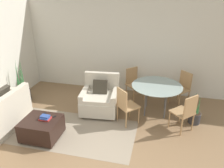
% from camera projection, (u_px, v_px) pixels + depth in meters
% --- Properties ---
extents(wall_back, '(12.00, 0.06, 2.75)m').
position_uv_depth(wall_back, '(128.00, 47.00, 6.33)').
color(wall_back, beige).
rests_on(wall_back, ground_plane).
extents(area_rug, '(2.97, 1.46, 0.01)m').
position_uv_depth(area_rug, '(69.00, 131.00, 4.92)').
color(area_rug, gray).
rests_on(area_rug, ground_plane).
extents(armchair, '(0.98, 0.96, 0.95)m').
position_uv_depth(armchair, '(100.00, 99.00, 5.57)').
color(armchair, beige).
rests_on(armchair, ground_plane).
extents(ottoman, '(0.76, 0.68, 0.44)m').
position_uv_depth(ottoman, '(42.00, 128.00, 4.61)').
color(ottoman, black).
rests_on(ottoman, ground_plane).
extents(book_stack, '(0.23, 0.17, 0.08)m').
position_uv_depth(book_stack, '(45.00, 118.00, 4.54)').
color(book_stack, '#B72D28').
rests_on(book_stack, ottoman).
extents(tv_remote_primary, '(0.05, 0.17, 0.01)m').
position_uv_depth(tv_remote_primary, '(43.00, 115.00, 4.70)').
color(tv_remote_primary, black).
rests_on(tv_remote_primary, ottoman).
extents(tv_remote_secondary, '(0.13, 0.14, 0.01)m').
position_uv_depth(tv_remote_secondary, '(52.00, 117.00, 4.62)').
color(tv_remote_secondary, black).
rests_on(tv_remote_secondary, ottoman).
extents(potted_plant, '(0.39, 0.39, 1.23)m').
position_uv_depth(potted_plant, '(23.00, 92.00, 6.13)').
color(potted_plant, '#333338').
rests_on(potted_plant, ground_plane).
extents(dining_table, '(1.24, 1.24, 0.75)m').
position_uv_depth(dining_table, '(157.00, 88.00, 5.38)').
color(dining_table, '#8C9E99').
rests_on(dining_table, ground_plane).
extents(dining_chair_near_left, '(0.59, 0.59, 0.90)m').
position_uv_depth(dining_chair_near_left, '(125.00, 104.00, 5.00)').
color(dining_chair_near_left, tan).
rests_on(dining_chair_near_left, ground_plane).
extents(dining_chair_near_right, '(0.59, 0.59, 0.90)m').
position_uv_depth(dining_chair_near_right, '(186.00, 111.00, 4.72)').
color(dining_chair_near_right, tan).
rests_on(dining_chair_near_right, ground_plane).
extents(dining_chair_far_left, '(0.59, 0.59, 0.90)m').
position_uv_depth(dining_chair_far_left, '(134.00, 81.00, 6.18)').
color(dining_chair_far_left, tan).
rests_on(dining_chair_far_left, ground_plane).
extents(dining_chair_far_right, '(0.59, 0.59, 0.90)m').
position_uv_depth(dining_chair_far_right, '(182.00, 86.00, 5.90)').
color(dining_chair_far_right, tan).
rests_on(dining_chair_far_right, ground_plane).
extents(potted_plant_small, '(0.27, 0.27, 0.80)m').
position_uv_depth(potted_plant_small, '(195.00, 116.00, 5.14)').
color(potted_plant_small, '#333338').
rests_on(potted_plant_small, ground_plane).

